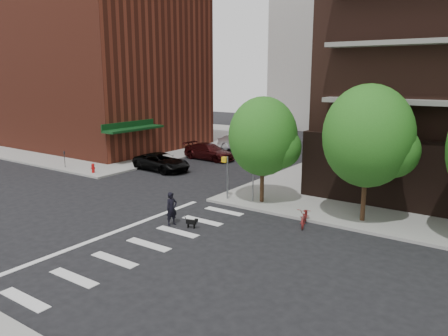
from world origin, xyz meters
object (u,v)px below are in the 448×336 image
object	(u,v)px
parked_car_silver	(243,143)
scooter	(305,216)
fire_hydrant	(93,168)
parked_car_black	(162,162)
dog_walker	(172,209)
parked_car_maroon	(209,152)

from	to	relation	value
parked_car_silver	scooter	world-z (taller)	parked_car_silver
fire_hydrant	parked_car_silver	bearing A→B (deg)	75.78
parked_car_black	parked_car_silver	xyz separation A→B (m)	(0.54, 11.20, 0.15)
parked_car_silver	fire_hydrant	bearing A→B (deg)	170.63
scooter	dog_walker	bearing A→B (deg)	-163.16
fire_hydrant	parked_car_black	xyz separation A→B (m)	(3.33, 4.09, 0.15)
parked_car_silver	dog_walker	bearing A→B (deg)	-152.07
fire_hydrant	dog_walker	xyz separation A→B (m)	(12.59, -5.17, 0.31)
fire_hydrant	parked_car_black	world-z (taller)	parked_car_black
parked_car_maroon	scooter	size ratio (longest dim) A/B	2.65
parked_car_silver	scooter	size ratio (longest dim) A/B	2.73
parked_car_silver	scooter	distance (m)	22.01
fire_hydrant	parked_car_silver	size ratio (longest dim) A/B	0.14
parked_car_maroon	dog_walker	bearing A→B (deg)	-146.08
parked_car_black	parked_car_maroon	size ratio (longest dim) A/B	1.01
parked_car_silver	dog_walker	xyz separation A→B (m)	(8.72, -20.46, 0.02)
parked_car_black	fire_hydrant	bearing A→B (deg)	146.54
fire_hydrant	scooter	distance (m)	18.28
fire_hydrant	dog_walker	distance (m)	13.62
fire_hydrant	dog_walker	size ratio (longest dim) A/B	0.42
scooter	parked_car_silver	bearing A→B (deg)	113.67
fire_hydrant	parked_car_black	size ratio (longest dim) A/B	0.15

